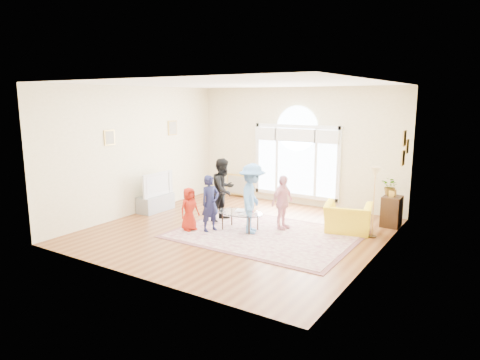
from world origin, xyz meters
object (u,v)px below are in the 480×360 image
Objects in this scene: coffee_table at (240,213)px; area_rug at (265,234)px; armchair at (348,218)px; tv_console at (156,203)px; television at (155,184)px.

area_rug is at bearing -0.10° from coffee_table.
armchair is (1.45, 1.15, 0.31)m from area_rug.
television is at bearing 0.00° from tv_console.
tv_console reaches higher than area_rug.
tv_console is 0.51m from television.
armchair is at bearing 27.67° from coffee_table.
coffee_table is at bearing -5.01° from television.
tv_console is at bearing 180.00° from television.
armchair is (4.84, 0.92, 0.11)m from tv_console.
coffee_table is at bearing -5.00° from tv_console.
television is 4.93m from armchair.
coffee_table is (2.77, -0.24, -0.32)m from television.
area_rug is at bearing -3.80° from television.
coffee_table reaches higher than tv_console.
tv_console is at bearing 173.21° from coffee_table.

